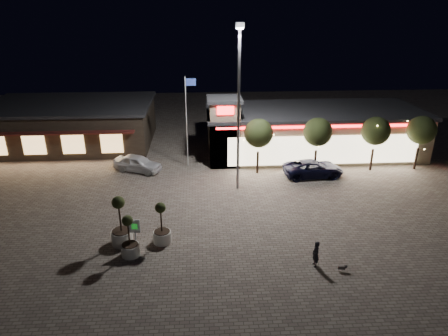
{
  "coord_description": "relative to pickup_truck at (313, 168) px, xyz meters",
  "views": [
    {
      "loc": [
        -0.89,
        -20.47,
        13.55
      ],
      "look_at": [
        0.8,
        6.0,
        2.59
      ],
      "focal_mm": 32.0,
      "sensor_mm": 36.0,
      "label": 1
    }
  ],
  "objects": [
    {
      "name": "planter_mid",
      "position": [
        -13.65,
        -10.65,
        0.11
      ],
      "size": [
        1.06,
        1.06,
        2.61
      ],
      "color": "silver",
      "rests_on": "ground"
    },
    {
      "name": "pickup_truck",
      "position": [
        0.0,
        0.0,
        0.0
      ],
      "size": [
        5.14,
        2.62,
        1.39
      ],
      "primitive_type": "imported",
      "rotation": [
        0.0,
        0.0,
        1.63
      ],
      "color": "black",
      "rests_on": "ground"
    },
    {
      "name": "string_tree_b",
      "position": [
        0.4,
        1.01,
        2.87
      ],
      "size": [
        2.42,
        2.42,
        4.79
      ],
      "color": "#332319",
      "rests_on": "ground"
    },
    {
      "name": "valet_sign",
      "position": [
        -13.41,
        -10.0,
        0.67
      ],
      "size": [
        0.65,
        0.13,
        1.96
      ],
      "color": "gray",
      "rests_on": "ground"
    },
    {
      "name": "restaurant_building",
      "position": [
        -22.6,
        9.98,
        1.46
      ],
      "size": [
        16.4,
        11.0,
        4.3
      ],
      "color": "#382D23",
      "rests_on": "ground"
    },
    {
      "name": "retail_building",
      "position": [
        0.91,
        5.82,
        1.51
      ],
      "size": [
        20.4,
        8.4,
        6.1
      ],
      "color": "tan",
      "rests_on": "ground"
    },
    {
      "name": "white_sedan",
      "position": [
        -14.93,
        2.08,
        0.02
      ],
      "size": [
        4.56,
        3.23,
        1.44
      ],
      "primitive_type": "imported",
      "rotation": [
        0.0,
        0.0,
        1.16
      ],
      "color": "silver",
      "rests_on": "ground"
    },
    {
      "name": "planter_right",
      "position": [
        -11.92,
        -9.39,
        0.14
      ],
      "size": [
        1.1,
        1.1,
        2.7
      ],
      "color": "silver",
      "rests_on": "ground"
    },
    {
      "name": "pedestrian",
      "position": [
        -3.26,
        -12.33,
        0.07
      ],
      "size": [
        0.42,
        0.59,
        1.53
      ],
      "primitive_type": "imported",
      "rotation": [
        0.0,
        0.0,
        -1.46
      ],
      "color": "black",
      "rests_on": "ground"
    },
    {
      "name": "ground",
      "position": [
        -8.6,
        -9.99,
        -0.7
      ],
      "size": [
        90.0,
        90.0,
        0.0
      ],
      "primitive_type": "plane",
      "color": "#72685C",
      "rests_on": "ground"
    },
    {
      "name": "string_tree_a",
      "position": [
        -4.6,
        1.01,
        2.87
      ],
      "size": [
        2.42,
        2.42,
        4.79
      ],
      "color": "#332319",
      "rests_on": "ground"
    },
    {
      "name": "flagpole",
      "position": [
        -10.5,
        3.01,
        4.05
      ],
      "size": [
        0.95,
        0.1,
        8.0
      ],
      "color": "white",
      "rests_on": "ground"
    },
    {
      "name": "string_tree_c",
      "position": [
        5.4,
        1.01,
        2.87
      ],
      "size": [
        2.42,
        2.42,
        4.79
      ],
      "color": "#332319",
      "rests_on": "ground"
    },
    {
      "name": "dog",
      "position": [
        -1.87,
        -12.91,
        -0.43
      ],
      "size": [
        0.51,
        0.21,
        0.27
      ],
      "color": "#59514C",
      "rests_on": "ground"
    },
    {
      "name": "floodlight_pole",
      "position": [
        -6.6,
        -1.99,
        6.32
      ],
      "size": [
        0.6,
        0.4,
        12.38
      ],
      "color": "gray",
      "rests_on": "ground"
    },
    {
      "name": "planter_left",
      "position": [
        -14.33,
        -9.38,
        0.29
      ],
      "size": [
        1.3,
        1.3,
        3.19
      ],
      "color": "silver",
      "rests_on": "ground"
    },
    {
      "name": "string_tree_d",
      "position": [
        9.4,
        1.01,
        2.87
      ],
      "size": [
        2.42,
        2.42,
        4.79
      ],
      "color": "#332319",
      "rests_on": "ground"
    }
  ]
}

